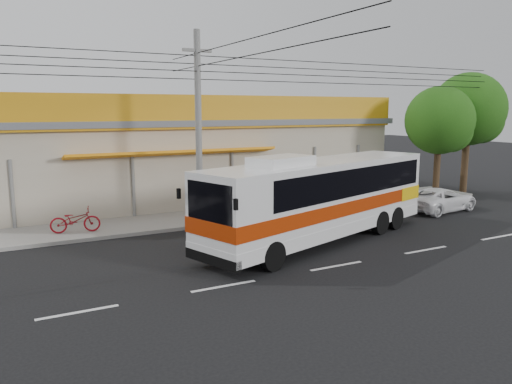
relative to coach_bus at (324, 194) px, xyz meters
The scene contains 10 objects.
ground 2.39m from the coach_bus, 167.81° to the right, with size 120.00×120.00×0.00m, color black.
sidewalk 6.13m from the coach_bus, 104.64° to the left, with size 30.00×3.20×0.15m, color gray.
lane_markings 3.68m from the coach_bus, 117.74° to the right, with size 50.00×0.12×0.01m, color silver, non-canonical shape.
storefront_building 11.33m from the coach_bus, 97.56° to the left, with size 22.60×9.20×5.70m.
coach_bus is the anchor object (origin of this frame).
motorbike_red 9.93m from the coach_bus, 148.04° to the left, with size 0.67×1.92×1.01m, color maroon.
white_car 8.79m from the coach_bus, 12.91° to the left, with size 1.92×4.17×1.16m, color white.
utility_pole 7.18m from the coach_bus, 132.46° to the left, with size 34.00×14.00×8.16m.
tree_near 12.54m from the coach_bus, 22.54° to the left, with size 3.81×3.81×6.32m.
tree_far 15.68m from the coach_bus, 20.27° to the left, with size 4.34×4.34×7.20m.
Camera 1 is at (-9.57, -15.03, 5.03)m, focal length 35.00 mm.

